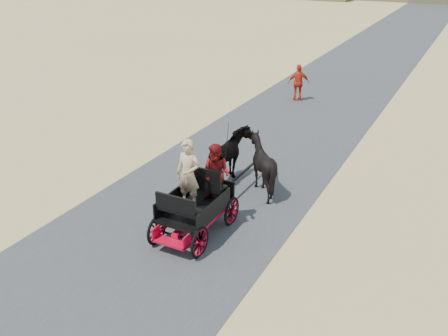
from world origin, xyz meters
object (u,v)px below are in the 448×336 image
at_px(horse_right, 262,165).
at_px(pedestrian, 299,83).
at_px(carriage, 195,220).
at_px(horse_left, 229,158).

bearing_deg(horse_right, pedestrian, -76.62).
relative_size(carriage, horse_right, 1.41).
relative_size(horse_left, horse_right, 1.18).
bearing_deg(carriage, horse_right, 79.61).
height_order(horse_left, horse_right, horse_right).
relative_size(carriage, horse_left, 1.20).
height_order(horse_left, pedestrian, pedestrian).
bearing_deg(pedestrian, horse_left, 68.22).
distance_m(horse_left, pedestrian, 9.51).
relative_size(carriage, pedestrian, 1.39).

